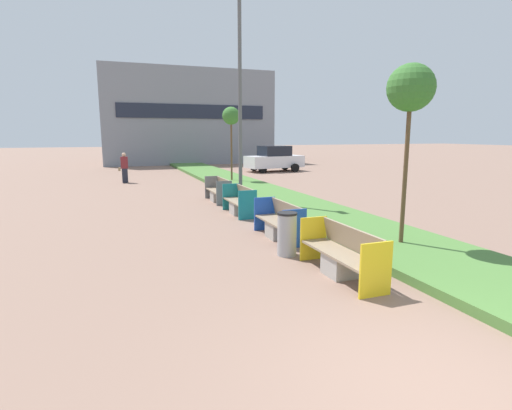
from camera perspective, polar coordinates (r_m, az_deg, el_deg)
The scene contains 13 objects.
ground_plane at distance 5.04m, azimuth 24.94°, elevation -23.13°, with size 180.00×180.00×0.00m, color #846656.
planter_grass_strip at distance 16.39m, azimuth 2.91°, elevation 0.94°, with size 2.80×120.00×0.18m.
building_backdrop at distance 40.34m, azimuth -10.14°, elevation 12.10°, with size 15.33×8.76×8.45m.
bench_yellow_frame at distance 7.89m, azimuth 12.19°, elevation -7.24°, with size 0.65×2.21×0.94m.
bench_blue_frame at distance 10.46m, azimuth 3.37°, elevation -2.77°, with size 0.65×2.00×0.94m.
bench_teal_frame at distance 13.57m, azimuth -2.33°, elevation 0.20°, with size 0.65×1.90×0.94m.
bench_grey_frame at distance 16.22m, azimuth -5.35°, elevation 1.79°, with size 0.65×1.95×0.94m.
litter_bin at distance 8.96m, azimuth 4.44°, elevation -4.13°, with size 0.45×0.45×0.98m.
street_lamp_post at distance 15.36m, azimuth -2.31°, elevation 16.02°, with size 0.24×0.44×7.79m.
sapling_tree_near at distance 9.79m, azimuth 21.23°, elevation 15.04°, with size 1.05×1.05×4.23m.
sapling_tree_far at distance 22.22m, azimuth -3.58°, elevation 12.42°, with size 0.96×0.96×4.16m.
pedestrian_walking at distance 23.57m, azimuth -18.29°, elevation 5.10°, with size 0.53×0.24×1.68m.
parked_car_distant at distance 29.36m, azimuth 2.64°, elevation 6.60°, with size 4.41×2.36×1.86m.
Camera 1 is at (-3.14, -2.89, 2.69)m, focal length 28.00 mm.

